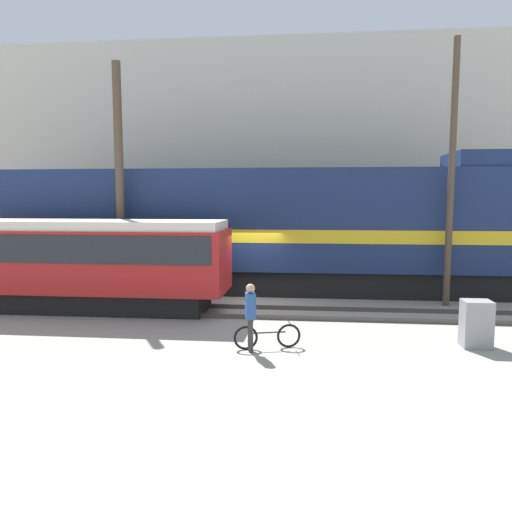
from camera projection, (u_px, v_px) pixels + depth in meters
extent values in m
plane|color=#9E998C|center=(246.00, 303.00, 18.16)|extent=(120.00, 120.00, 0.00)
cube|color=#47423D|center=(236.00, 316.00, 15.71)|extent=(60.00, 0.07, 0.14)
cube|color=#47423D|center=(242.00, 307.00, 17.12)|extent=(60.00, 0.07, 0.14)
cube|color=#47423D|center=(251.00, 293.00, 19.71)|extent=(60.00, 0.07, 0.14)
cube|color=#47423D|center=(255.00, 286.00, 21.13)|extent=(60.00, 0.07, 0.14)
cube|color=beige|center=(271.00, 160.00, 28.57)|extent=(38.60, 6.00, 11.92)
cube|color=black|center=(261.00, 279.00, 20.34)|extent=(18.83, 2.55, 1.00)
cube|color=navy|center=(261.00, 219.00, 20.06)|extent=(20.46, 3.00, 3.90)
cube|color=gold|center=(261.00, 234.00, 20.13)|extent=(20.05, 3.04, 0.50)
cube|color=navy|center=(491.00, 161.00, 18.88)|extent=(3.00, 2.85, 0.60)
cube|color=black|center=(57.00, 299.00, 17.05)|extent=(10.32, 2.00, 0.70)
cube|color=#B21E1E|center=(55.00, 259.00, 16.90)|extent=(11.72, 2.50, 2.04)
cube|color=#1E2328|center=(55.00, 245.00, 16.84)|extent=(11.26, 2.54, 0.90)
cube|color=silver|center=(54.00, 225.00, 16.76)|extent=(11.49, 2.38, 0.30)
torus|color=black|center=(289.00, 336.00, 12.61)|extent=(0.61, 0.23, 0.61)
torus|color=black|center=(246.00, 338.00, 12.43)|extent=(0.61, 0.23, 0.61)
cylinder|color=black|center=(267.00, 333.00, 12.51)|extent=(0.91, 0.29, 0.04)
cylinder|color=black|center=(252.00, 332.00, 12.44)|extent=(0.03, 0.03, 0.28)
cylinder|color=#262626|center=(289.00, 322.00, 12.57)|extent=(0.14, 0.43, 0.02)
cylinder|color=#333333|center=(250.00, 334.00, 12.37)|extent=(0.11, 0.11, 0.83)
cylinder|color=#333333|center=(251.00, 336.00, 12.21)|extent=(0.11, 0.11, 0.83)
cube|color=#264C8C|center=(250.00, 306.00, 12.21)|extent=(0.31, 0.41, 0.64)
sphere|color=tan|center=(250.00, 288.00, 12.16)|extent=(0.22, 0.22, 0.22)
cylinder|color=#4C3D2D|center=(120.00, 183.00, 18.44)|extent=(0.31, 0.31, 8.70)
cylinder|color=#4C3D2D|center=(451.00, 175.00, 17.15)|extent=(0.23, 0.23, 9.16)
cube|color=gray|center=(476.00, 324.00, 12.65)|extent=(0.70, 0.60, 1.20)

